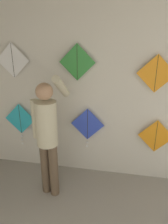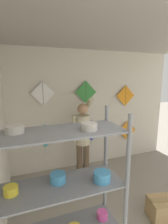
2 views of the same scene
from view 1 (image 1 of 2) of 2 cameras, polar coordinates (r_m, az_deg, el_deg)
The scene contains 8 objects.
back_panel at distance 3.33m, azimuth -0.21°, elevation 5.64°, with size 4.48×0.06×2.80m, color beige.
shopkeeper at distance 2.97m, azimuth -9.56°, elevation -4.99°, with size 0.44×0.57×1.78m.
kite_0 at distance 3.77m, azimuth -16.29°, elevation -2.34°, with size 0.53×0.04×0.73m.
kite_1 at distance 3.42m, azimuth 0.91°, elevation -3.64°, with size 0.53×0.04×0.66m.
kite_2 at distance 3.46m, azimuth 18.26°, elevation -6.04°, with size 0.53×0.01×0.53m.
kite_3 at distance 3.51m, azimuth -18.14°, elevation 12.71°, with size 0.53×0.01×0.53m.
kite_4 at distance 3.17m, azimuth -1.79°, elevation 12.84°, with size 0.53×0.01×0.53m.
kite_5 at distance 3.14m, azimuth 18.35°, elevation 9.45°, with size 0.53×0.01×0.53m.
Camera 1 is at (0.62, 0.87, 2.31)m, focal length 35.00 mm.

